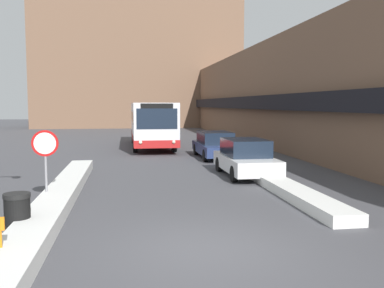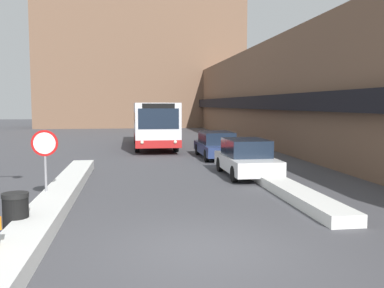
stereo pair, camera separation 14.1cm
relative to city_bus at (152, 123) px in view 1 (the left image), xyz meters
The scene contains 10 objects.
ground_plane 21.24m from the city_bus, 90.27° to the right, with size 160.00×160.00×0.00m, color #47474C.
building_row_right 10.44m from the city_bus, 15.97° to the left, with size 5.50×60.00×7.16m.
building_backdrop_far 27.92m from the city_bus, 90.21° to the left, with size 26.00×8.00×16.47m.
snow_bank_left 17.15m from the city_bus, 102.50° to the right, with size 0.90×14.10×0.39m.
snow_bank_right 16.40m from the city_bus, 77.63° to the right, with size 0.90×8.58×0.32m.
city_bus is the anchor object (origin of this frame).
parked_car_front 12.99m from the city_bus, 76.16° to the right, with size 1.85×4.28×1.50m.
parked_car_middle 7.29m from the city_bus, 64.60° to the right, with size 1.88×4.79×1.43m.
stop_sign 17.15m from the city_bus, 103.58° to the right, with size 0.76×0.08×2.19m.
trash_bin 20.04m from the city_bus, 101.93° to the right, with size 0.59×0.59×0.95m.
Camera 1 is at (-1.59, -8.23, 2.92)m, focal length 40.00 mm.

